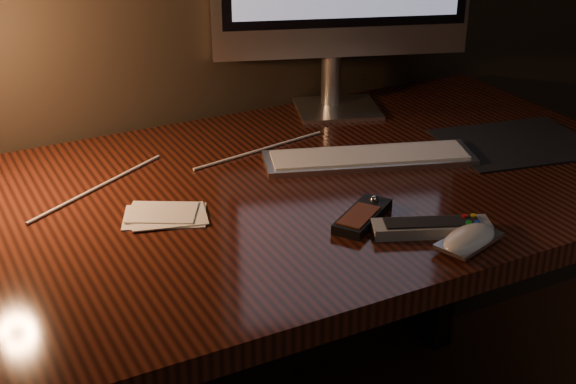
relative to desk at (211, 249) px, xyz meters
name	(u,v)px	position (x,y,z in m)	size (l,w,h in m)	color
desk	(211,249)	(0.00, 0.00, 0.00)	(1.60, 0.75, 0.75)	#3F180E
keyboard	(369,157)	(0.30, -0.05, 0.14)	(0.38, 0.11, 0.01)	silver
mousepad	(516,143)	(0.60, -0.11, 0.13)	(0.28, 0.22, 0.00)	black
mouse	(469,241)	(0.25, -0.39, 0.14)	(0.11, 0.06, 0.02)	white
media_remote	(363,216)	(0.16, -0.24, 0.14)	(0.13, 0.11, 0.02)	black
tv_remote	(431,227)	(0.23, -0.32, 0.14)	(0.18, 0.11, 0.02)	gray
papers	(165,215)	(-0.11, -0.09, 0.13)	(0.13, 0.09, 0.01)	white
cable	(185,170)	(-0.02, 0.07, 0.13)	(0.01, 0.01, 0.61)	white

